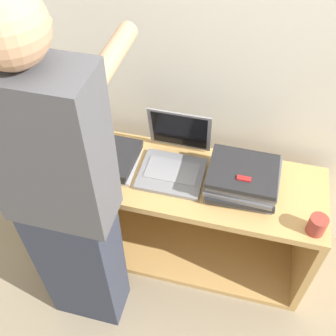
{
  "coord_description": "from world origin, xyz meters",
  "views": [
    {
      "loc": [
        0.29,
        -0.98,
        2.02
      ],
      "look_at": [
        0.0,
        0.16,
        0.75
      ],
      "focal_mm": 42.0,
      "sensor_mm": 36.0,
      "label": 1
    }
  ],
  "objects_px": {
    "laptop_stack_right": "(243,178)",
    "mug": "(317,225)",
    "person": "(64,203)",
    "laptop_stack_left": "(105,158)",
    "laptop_open": "(174,159)"
  },
  "relations": [
    {
      "from": "laptop_stack_left",
      "to": "laptop_stack_right",
      "type": "bearing_deg",
      "value": -0.18
    },
    {
      "from": "laptop_stack_right",
      "to": "person",
      "type": "height_order",
      "value": "person"
    },
    {
      "from": "laptop_open",
      "to": "mug",
      "type": "height_order",
      "value": "laptop_open"
    },
    {
      "from": "laptop_open",
      "to": "person",
      "type": "bearing_deg",
      "value": -124.34
    },
    {
      "from": "person",
      "to": "mug",
      "type": "relative_size",
      "value": 19.16
    },
    {
      "from": "laptop_open",
      "to": "person",
      "type": "relative_size",
      "value": 0.19
    },
    {
      "from": "laptop_open",
      "to": "laptop_stack_left",
      "type": "height_order",
      "value": "laptop_open"
    },
    {
      "from": "laptop_stack_right",
      "to": "person",
      "type": "bearing_deg",
      "value": -147.36
    },
    {
      "from": "laptop_stack_right",
      "to": "mug",
      "type": "relative_size",
      "value": 3.71
    },
    {
      "from": "laptop_stack_right",
      "to": "mug",
      "type": "xyz_separation_m",
      "value": [
        0.33,
        -0.16,
        -0.02
      ]
    },
    {
      "from": "laptop_stack_left",
      "to": "mug",
      "type": "height_order",
      "value": "mug"
    },
    {
      "from": "laptop_open",
      "to": "laptop_stack_right",
      "type": "height_order",
      "value": "laptop_open"
    },
    {
      "from": "laptop_open",
      "to": "laptop_stack_left",
      "type": "relative_size",
      "value": 1.0
    },
    {
      "from": "laptop_open",
      "to": "laptop_stack_right",
      "type": "xyz_separation_m",
      "value": [
        0.33,
        -0.05,
        0.01
      ]
    },
    {
      "from": "laptop_stack_left",
      "to": "laptop_stack_right",
      "type": "xyz_separation_m",
      "value": [
        0.66,
        -0.0,
        0.03
      ]
    }
  ]
}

